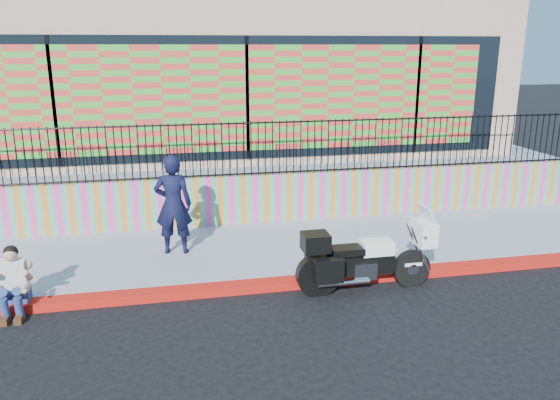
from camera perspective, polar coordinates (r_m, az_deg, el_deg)
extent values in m
plane|color=black|center=(9.54, 0.52, -9.12)|extent=(90.00, 90.00, 0.00)
cube|color=red|center=(9.51, 0.52, -8.71)|extent=(16.00, 0.30, 0.15)
cube|color=gray|center=(11.00, -1.31, -5.22)|extent=(16.00, 3.00, 0.15)
cube|color=#F6408A|center=(12.30, -2.68, 0.13)|extent=(16.00, 0.20, 1.10)
cube|color=gray|center=(17.24, -5.38, 4.37)|extent=(16.00, 10.00, 1.25)
cube|color=tan|center=(16.72, -5.53, 13.09)|extent=(14.00, 8.00, 4.00)
cube|color=black|center=(12.77, -3.44, 10.52)|extent=(12.60, 0.04, 2.80)
cube|color=red|center=(12.74, -3.42, 10.51)|extent=(11.48, 0.02, 2.40)
cylinder|color=black|center=(9.74, 13.56, -6.96)|extent=(0.65, 0.14, 0.65)
cylinder|color=black|center=(9.18, 3.96, -7.97)|extent=(0.65, 0.14, 0.65)
cube|color=black|center=(9.36, 8.95, -6.53)|extent=(0.94, 0.28, 0.33)
cube|color=silver|center=(9.38, 8.64, -7.12)|extent=(0.39, 0.33, 0.30)
cube|color=white|center=(9.32, 10.05, -4.86)|extent=(0.54, 0.32, 0.24)
cube|color=black|center=(9.16, 6.99, -5.25)|extent=(0.54, 0.33, 0.12)
cube|color=white|center=(9.59, 14.77, -3.31)|extent=(0.30, 0.51, 0.41)
cube|color=silver|center=(9.51, 15.12, -1.50)|extent=(0.18, 0.45, 0.33)
cube|color=black|center=(8.94, 3.73, -4.41)|extent=(0.43, 0.41, 0.30)
cube|color=black|center=(8.86, 5.12, -7.38)|extent=(0.47, 0.18, 0.39)
cube|color=black|center=(9.38, 4.08, -5.99)|extent=(0.47, 0.18, 0.39)
cube|color=white|center=(9.70, 13.60, -6.42)|extent=(0.32, 0.16, 0.06)
imported|color=black|center=(10.55, -11.09, -0.47)|extent=(0.76, 0.55, 1.93)
cube|color=navy|center=(9.64, -25.71, -8.95)|extent=(0.36, 0.28, 0.18)
cube|color=silver|center=(9.47, -26.02, -7.12)|extent=(0.38, 0.27, 0.54)
sphere|color=tan|center=(9.31, -26.34, -5.16)|extent=(0.21, 0.21, 0.21)
cube|color=#472814|center=(9.36, -26.79, -11.12)|extent=(0.11, 0.26, 0.10)
cube|color=#472814|center=(9.31, -25.59, -11.12)|extent=(0.11, 0.26, 0.10)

